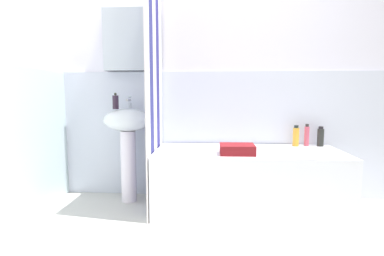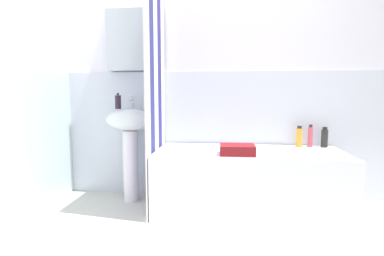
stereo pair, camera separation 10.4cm
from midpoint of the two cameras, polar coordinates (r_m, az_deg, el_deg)
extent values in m
cube|color=white|center=(2.91, 7.24, 10.53)|extent=(3.60, 0.05, 2.40)
cube|color=silver|center=(2.90, 7.08, -1.33)|extent=(3.60, 0.02, 1.20)
cube|color=silver|center=(2.97, -10.06, 15.96)|extent=(0.48, 0.12, 0.56)
cube|color=silver|center=(2.52, -30.50, -3.37)|extent=(0.02, 1.81, 1.20)
cylinder|color=white|center=(2.87, -10.46, -7.01)|extent=(0.14, 0.14, 0.66)
ellipsoid|color=white|center=(2.80, -10.64, 1.55)|extent=(0.44, 0.34, 0.20)
cylinder|color=silver|center=(2.89, -10.10, 4.19)|extent=(0.03, 0.03, 0.05)
cylinder|color=silver|center=(2.84, -10.42, 5.26)|extent=(0.02, 0.10, 0.02)
sphere|color=silver|center=(2.88, -10.14, 5.88)|extent=(0.03, 0.03, 0.03)
cylinder|color=#2F2030|center=(2.79, -12.76, 4.78)|extent=(0.05, 0.05, 0.12)
sphere|color=#2C2C21|center=(2.78, -12.80, 6.27)|extent=(0.02, 0.02, 0.02)
cube|color=white|center=(2.63, 11.76, -9.81)|extent=(1.55, 0.67, 0.52)
cube|color=white|center=(2.31, -7.18, 6.62)|extent=(0.01, 0.13, 2.00)
cube|color=navy|center=(2.44, -6.42, 6.63)|extent=(0.01, 0.13, 2.00)
cube|color=white|center=(2.58, -5.74, 6.63)|extent=(0.01, 0.13, 2.00)
cube|color=navy|center=(2.71, -5.13, 6.63)|extent=(0.01, 0.13, 2.00)
cube|color=white|center=(2.84, -4.57, 6.63)|extent=(0.01, 0.13, 2.00)
cylinder|color=#272926|center=(2.94, 24.67, -1.80)|extent=(0.06, 0.06, 0.16)
cylinder|color=black|center=(2.93, 24.76, -0.06)|extent=(0.04, 0.04, 0.02)
cylinder|color=#CE4D65|center=(2.91, 22.40, -1.58)|extent=(0.04, 0.04, 0.18)
cylinder|color=#2A2926|center=(2.90, 22.49, 0.38)|extent=(0.03, 0.03, 0.02)
cylinder|color=gold|center=(2.87, 20.55, -1.73)|extent=(0.06, 0.06, 0.17)
cylinder|color=#1F292A|center=(2.86, 20.63, 0.15)|extent=(0.04, 0.04, 0.02)
cube|color=maroon|center=(2.40, 9.78, -4.04)|extent=(0.27, 0.22, 0.08)
camera|label=1|loc=(0.05, -88.75, 0.14)|focal=28.24mm
camera|label=2|loc=(0.05, 91.25, -0.14)|focal=28.24mm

